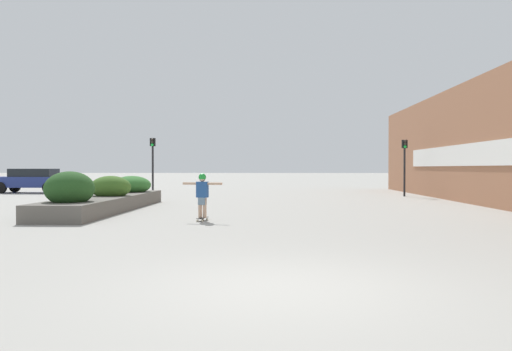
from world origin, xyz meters
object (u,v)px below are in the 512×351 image
(skateboarder, at_px, (202,191))
(traffic_light_left, at_px, (153,156))
(car_leftmost, at_px, (32,180))
(skateboard, at_px, (202,219))
(traffic_light_right, at_px, (405,157))

(skateboarder, relative_size, traffic_light_left, 0.40)
(car_leftmost, bearing_deg, traffic_light_left, -110.40)
(skateboarder, bearing_deg, skateboard, 0.00)
(skateboarder, bearing_deg, traffic_light_right, 66.99)
(skateboard, height_order, car_leftmost, car_leftmost)
(skateboard, distance_m, traffic_light_left, 13.97)
(car_leftmost, height_order, traffic_light_left, traffic_light_left)
(skateboarder, xyz_separation_m, traffic_light_left, (-4.65, 13.00, 1.33))
(skateboarder, height_order, traffic_light_left, traffic_light_left)
(skateboarder, bearing_deg, traffic_light_left, 122.09)
(skateboard, distance_m, traffic_light_right, 16.01)
(traffic_light_right, bearing_deg, traffic_light_left, 179.73)
(traffic_light_left, distance_m, traffic_light_right, 13.85)
(skateboard, height_order, traffic_light_left, traffic_light_left)
(skateboard, xyz_separation_m, skateboarder, (0.00, 0.00, 0.81))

